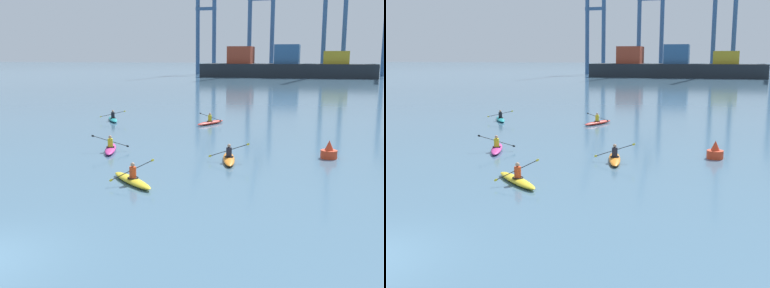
% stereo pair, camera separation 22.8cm
% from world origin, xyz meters
% --- Properties ---
extents(container_barge, '(44.73, 11.60, 8.50)m').
position_xyz_m(container_barge, '(0.00, 118.35, 2.81)').
color(container_barge, '#1E2328').
rests_on(container_barge, ground).
extents(gantry_crane_west, '(6.32, 19.77, 32.18)m').
position_xyz_m(gantry_crane_west, '(-25.28, 132.48, 16.13)').
color(gantry_crane_west, '#335684').
rests_on(gantry_crane_west, ground).
extents(gantry_crane_west_mid, '(7.84, 19.04, 34.92)m').
position_xyz_m(gantry_crane_west_mid, '(-8.54, 131.80, 17.56)').
color(gantry_crane_west_mid, '#335684').
rests_on(gantry_crane_west_mid, ground).
extents(gantry_crane_east_mid, '(6.62, 17.19, 38.93)m').
position_xyz_m(gantry_crane_east_mid, '(12.09, 129.73, 17.88)').
color(gantry_crane_east_mid, '#335684').
rests_on(gantry_crane_east_mid, ground).
extents(channel_buoy, '(0.90, 0.90, 1.00)m').
position_xyz_m(channel_buoy, '(9.62, 16.28, 0.36)').
color(channel_buoy, red).
rests_on(channel_buoy, ground).
extents(kayak_teal, '(2.28, 3.22, 0.95)m').
position_xyz_m(kayak_teal, '(-8.20, 27.24, 0.17)').
color(kayak_teal, teal).
rests_on(kayak_teal, ground).
extents(kayak_red, '(2.08, 3.35, 0.95)m').
position_xyz_m(kayak_red, '(0.42, 27.46, 0.17)').
color(kayak_red, red).
rests_on(kayak_red, ground).
extents(kayak_magenta, '(2.08, 3.39, 1.01)m').
position_xyz_m(kayak_magenta, '(-2.77, 14.98, 0.17)').
color(kayak_magenta, '#C13384').
rests_on(kayak_magenta, ground).
extents(kayak_yellow, '(2.91, 2.74, 1.01)m').
position_xyz_m(kayak_yellow, '(1.19, 8.62, 0.17)').
color(kayak_yellow, yellow).
rests_on(kayak_yellow, ground).
extents(kayak_orange, '(2.16, 3.45, 1.02)m').
position_xyz_m(kayak_orange, '(4.47, 14.11, 0.17)').
color(kayak_orange, orange).
rests_on(kayak_orange, ground).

